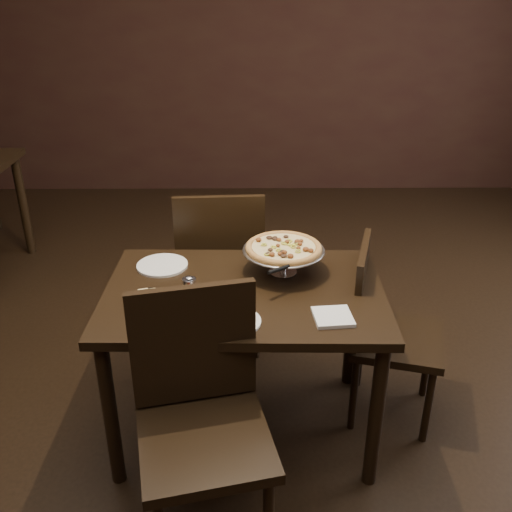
{
  "coord_description": "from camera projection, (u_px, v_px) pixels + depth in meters",
  "views": [
    {
      "loc": [
        0.09,
        -2.01,
        1.92
      ],
      "look_at": [
        0.11,
        0.14,
        0.87
      ],
      "focal_mm": 40.0,
      "sensor_mm": 36.0,
      "label": 1
    }
  ],
  "objects": [
    {
      "name": "dining_table",
      "position": [
        244.0,
        309.0,
        2.45
      ],
      "size": [
        1.19,
        0.81,
        0.74
      ],
      "rotation": [
        0.0,
        0.0,
        -0.02
      ],
      "color": "black",
      "rests_on": "ground"
    },
    {
      "name": "plate_near",
      "position": [
        234.0,
        322.0,
        2.17
      ],
      "size": [
        0.21,
        0.21,
        0.01
      ],
      "primitive_type": "cylinder",
      "color": "white",
      "rests_on": "dining_table"
    },
    {
      "name": "packet_caddy",
      "position": [
        148.0,
        300.0,
        2.26
      ],
      "size": [
        0.1,
        0.1,
        0.08
      ],
      "rotation": [
        0.0,
        0.0,
        0.3
      ],
      "color": "black",
      "rests_on": "dining_table"
    },
    {
      "name": "chair_far",
      "position": [
        221.0,
        265.0,
        3.07
      ],
      "size": [
        0.48,
        0.48,
        0.97
      ],
      "rotation": [
        0.0,
        0.0,
        3.19
      ],
      "color": "black",
      "rests_on": "ground"
    },
    {
      "name": "room",
      "position": [
        242.0,
        138.0,
        2.06
      ],
      "size": [
        6.04,
        7.04,
        2.84
      ],
      "color": "black",
      "rests_on": "ground"
    },
    {
      "name": "chair_near",
      "position": [
        201.0,
        412.0,
        2.03
      ],
      "size": [
        0.54,
        0.54,
        0.97
      ],
      "rotation": [
        0.0,
        0.0,
        0.22
      ],
      "color": "black",
      "rests_on": "ground"
    },
    {
      "name": "pepper_flake_shaker",
      "position": [
        187.0,
        301.0,
        2.23
      ],
      "size": [
        0.05,
        0.05,
        0.09
      ],
      "color": "#9B270E",
      "rests_on": "dining_table"
    },
    {
      "name": "pizza_stand",
      "position": [
        284.0,
        248.0,
        2.49
      ],
      "size": [
        0.36,
        0.36,
        0.15
      ],
      "color": "#B9BAC1",
      "rests_on": "dining_table"
    },
    {
      "name": "serving_spatula",
      "position": [
        279.0,
        270.0,
        2.31
      ],
      "size": [
        0.14,
        0.14,
        0.02
      ],
      "rotation": [
        0.0,
        0.0,
        -0.91
      ],
      "color": "#B9BAC1",
      "rests_on": "pizza_stand"
    },
    {
      "name": "chair_side",
      "position": [
        383.0,
        327.0,
        2.62
      ],
      "size": [
        0.5,
        0.5,
        0.87
      ],
      "rotation": [
        0.0,
        0.0,
        1.31
      ],
      "color": "black",
      "rests_on": "ground"
    },
    {
      "name": "parmesan_shaker",
      "position": [
        189.0,
        288.0,
        2.33
      ],
      "size": [
        0.06,
        0.06,
        0.1
      ],
      "color": "#F1E5BB",
      "rests_on": "dining_table"
    },
    {
      "name": "napkin_stack",
      "position": [
        333.0,
        317.0,
        2.2
      ],
      "size": [
        0.16,
        0.16,
        0.02
      ],
      "primitive_type": "cube",
      "rotation": [
        0.0,
        0.0,
        0.09
      ],
      "color": "white",
      "rests_on": "dining_table"
    },
    {
      "name": "plate_left",
      "position": [
        162.0,
        265.0,
        2.6
      ],
      "size": [
        0.23,
        0.23,
        0.01
      ],
      "primitive_type": "cylinder",
      "color": "white",
      "rests_on": "dining_table"
    }
  ]
}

